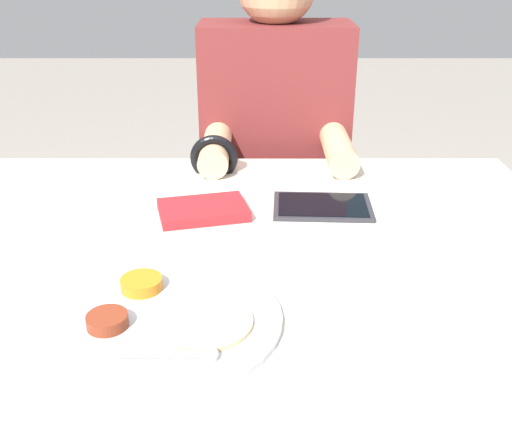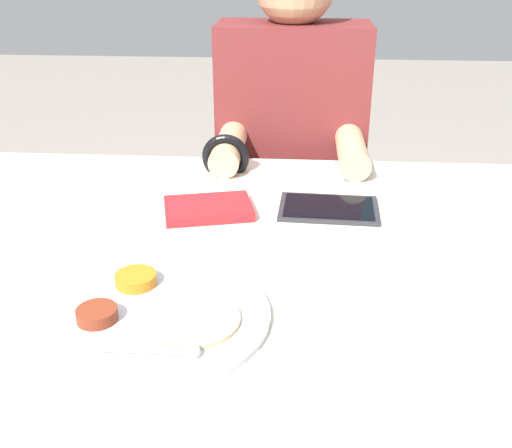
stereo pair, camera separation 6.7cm
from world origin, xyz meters
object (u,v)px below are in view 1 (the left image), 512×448
(tablet_device, at_px, (321,206))
(person_diner, at_px, (272,188))
(red_notebook, at_px, (202,211))
(thali_tray, at_px, (163,319))

(tablet_device, xyz_separation_m, person_diner, (-0.08, 0.47, -0.15))
(red_notebook, xyz_separation_m, person_diner, (0.15, 0.50, -0.16))
(red_notebook, height_order, tablet_device, red_notebook)
(thali_tray, relative_size, tablet_device, 1.65)
(red_notebook, bearing_deg, tablet_device, 7.30)
(red_notebook, bearing_deg, person_diner, 73.01)
(red_notebook, relative_size, person_diner, 0.16)
(thali_tray, distance_m, tablet_device, 0.48)
(thali_tray, distance_m, red_notebook, 0.37)
(thali_tray, height_order, tablet_device, thali_tray)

